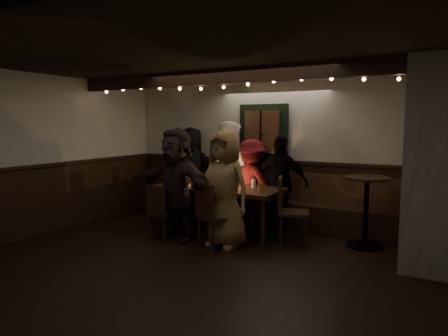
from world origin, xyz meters
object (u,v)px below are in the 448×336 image
Objects in this scene: person_g at (225,189)px; person_f at (176,184)px; chair_near_left at (160,209)px; dining_table at (218,190)px; chair_near_right at (211,212)px; person_e at (281,183)px; chair_end at (287,206)px; high_top at (366,203)px; person_c at (228,172)px; person_d at (251,183)px; person_b at (218,178)px; person_a at (191,172)px.

person_f is at bearing -170.37° from person_g.
person_f reaches higher than person_g.
chair_near_left is at bearing -162.47° from person_g.
dining_table is at bearing 57.67° from chair_near_left.
person_e is (0.48, 1.51, 0.26)m from chair_near_right.
person_e is (-0.37, 0.67, 0.24)m from chair_end.
person_c is (-2.46, 0.30, 0.27)m from high_top.
chair_near_left is 0.54× the size of person_e.
high_top is 0.61× the size of person_g.
person_e reaches higher than high_top.
high_top is at bearing -175.89° from person_d.
person_f reaches higher than person_b.
person_f is at bearing 103.56° from person_b.
person_f reaches higher than person_d.
person_a is (-0.50, 1.59, 0.38)m from chair_near_left.
person_e is at bearing 72.44° from chair_near_right.
chair_near_right is 0.93× the size of high_top.
high_top is 0.60× the size of person_a.
chair_end is 1.01m from person_g.
person_b is 0.77m from person_d.
person_d is 1.49m from person_f.
high_top is at bearing 159.97° from person_a.
person_e is at bearing 37.39° from dining_table.
person_d is at bearing 162.91° from person_a.
person_a is 0.60m from person_b.
dining_table is at bearing 134.52° from person_g.
high_top is at bearing 22.82° from chair_near_left.
person_a is at bearing -4.43° from person_e.
person_d is 0.95× the size of person_e.
high_top is 0.68× the size of person_d.
person_c is (0.39, 1.49, 0.44)m from chair_near_left.
person_g reaches higher than chair_near_right.
chair_near_right is at bearing -116.92° from person_g.
person_c is at bearing 173.15° from high_top.
person_a is at bearing 13.35° from person_b.
person_e is (1.31, -0.12, 0.03)m from person_b.
person_a is at bearing 145.03° from person_g.
person_a reaches higher than person_e.
person_g reaches higher than dining_table.
person_f is at bearing 77.17° from person_d.
person_f reaches higher than chair_end.
person_a is 1.02× the size of person_g.
person_g is at bearing -150.85° from high_top.
person_d is at bearing 144.52° from chair_end.
chair_end is 0.80m from person_e.
chair_end is 0.54× the size of person_c.
person_b is at bearing 120.30° from dining_table.
high_top is 1.49m from person_e.
person_b is at bearing 154.89° from chair_end.
high_top is 2.03m from person_d.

